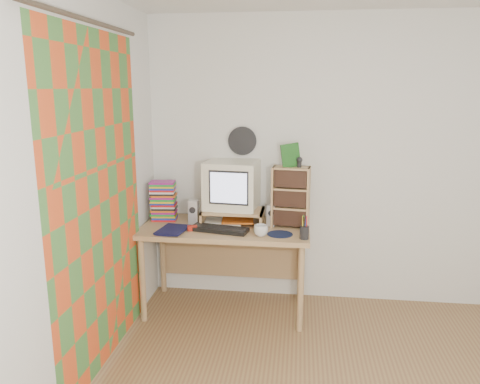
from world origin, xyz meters
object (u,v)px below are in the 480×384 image
(keyboard, at_px, (219,229))
(crt_monitor, at_px, (232,185))
(mug, at_px, (261,231))
(cd_rack, at_px, (291,197))
(desk, at_px, (226,239))
(dvd_stack, at_px, (164,203))
(diary, at_px, (161,227))

(keyboard, bearing_deg, crt_monitor, 89.73)
(keyboard, bearing_deg, mug, -2.03)
(cd_rack, bearing_deg, desk, -171.42)
(desk, height_order, cd_rack, cd_rack)
(desk, height_order, dvd_stack, dvd_stack)
(diary, bearing_deg, mug, 5.00)
(dvd_stack, xyz_separation_m, mug, (0.88, -0.35, -0.10))
(mug, relative_size, diary, 0.43)
(dvd_stack, relative_size, cd_rack, 0.59)
(dvd_stack, relative_size, mug, 2.64)
(desk, height_order, keyboard, keyboard)
(crt_monitor, distance_m, dvd_stack, 0.62)
(keyboard, relative_size, diary, 1.82)
(cd_rack, distance_m, mug, 0.42)
(desk, relative_size, diary, 5.42)
(dvd_stack, bearing_deg, keyboard, -32.18)
(keyboard, height_order, diary, diary)
(crt_monitor, height_order, diary, crt_monitor)
(keyboard, height_order, mug, mug)
(diary, bearing_deg, desk, 33.11)
(keyboard, distance_m, cd_rack, 0.65)
(desk, height_order, crt_monitor, crt_monitor)
(keyboard, xyz_separation_m, diary, (-0.48, -0.04, 0.01))
(diary, bearing_deg, crt_monitor, 39.01)
(cd_rack, xyz_separation_m, mug, (-0.22, -0.29, -0.21))
(desk, relative_size, mug, 12.46)
(desk, bearing_deg, dvd_stack, 173.14)
(dvd_stack, bearing_deg, desk, -12.80)
(crt_monitor, distance_m, cd_rack, 0.52)
(crt_monitor, height_order, keyboard, crt_monitor)
(desk, relative_size, keyboard, 2.98)
(dvd_stack, distance_m, cd_rack, 1.11)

